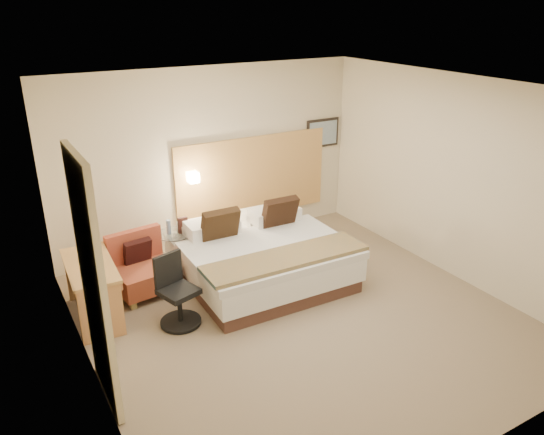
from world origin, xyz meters
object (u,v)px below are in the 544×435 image
bed (260,256)px  desk (93,275)px  lounge_chair (142,269)px  desk_chair (177,297)px  side_table (176,250)px

bed → desk: bed is taller
lounge_chair → desk_chair: desk_chair is taller
lounge_chair → side_table: size_ratio=1.45×
side_table → desk: size_ratio=0.49×
bed → side_table: 1.21m
lounge_chair → bed: bearing=-17.7°
side_table → desk: 1.42m
bed → side_table: (-0.91, 0.80, -0.01)m
desk_chair → side_table: bearing=70.0°
bed → lounge_chair: bearing=162.3°
bed → side_table: bearing=138.6°
bed → desk: bearing=175.8°
desk → desk_chair: bearing=-38.2°
lounge_chair → side_table: lounge_chair is taller
bed → desk_chair: (-1.37, -0.46, 0.02)m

